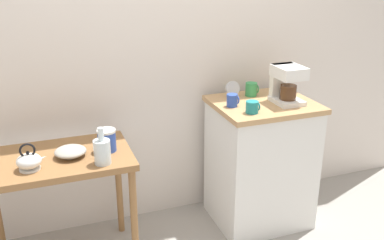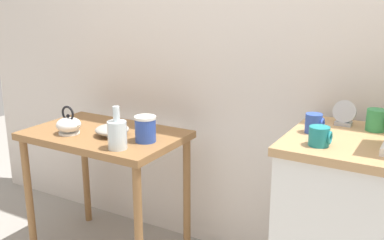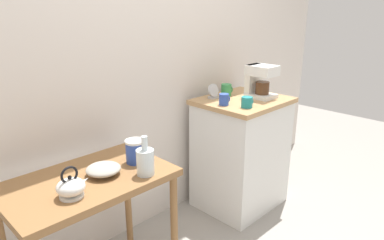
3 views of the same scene
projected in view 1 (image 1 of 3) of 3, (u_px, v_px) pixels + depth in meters
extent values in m
cube|color=silver|center=(163.00, 31.00, 3.05)|extent=(4.40, 0.10, 2.80)
cube|color=olive|center=(57.00, 160.00, 2.62)|extent=(0.88, 0.56, 0.04)
cylinder|color=olive|center=(134.00, 223.00, 2.68)|extent=(0.04, 0.04, 0.73)
cylinder|color=olive|center=(119.00, 186.00, 3.10)|extent=(0.04, 0.04, 0.73)
cube|color=white|center=(260.00, 165.00, 3.22)|extent=(0.66, 0.56, 0.90)
cube|color=tan|center=(264.00, 105.00, 3.05)|extent=(0.69, 0.59, 0.04)
cylinder|color=#9E998C|center=(71.00, 156.00, 2.61)|extent=(0.08, 0.08, 0.01)
ellipsoid|color=#9E998C|center=(70.00, 151.00, 2.60)|extent=(0.19, 0.19, 0.05)
cylinder|color=white|center=(30.00, 169.00, 2.46)|extent=(0.12, 0.12, 0.01)
ellipsoid|color=white|center=(29.00, 161.00, 2.44)|extent=(0.14, 0.14, 0.08)
cone|color=white|center=(41.00, 159.00, 2.46)|extent=(0.07, 0.03, 0.05)
sphere|color=black|center=(28.00, 153.00, 2.42)|extent=(0.02, 0.02, 0.02)
torus|color=black|center=(27.00, 150.00, 2.42)|extent=(0.09, 0.01, 0.09)
cylinder|color=silver|center=(102.00, 152.00, 2.51)|extent=(0.10, 0.10, 0.14)
cylinder|color=silver|center=(101.00, 134.00, 2.47)|extent=(0.03, 0.03, 0.08)
cylinder|color=#2D4CAD|center=(107.00, 141.00, 2.68)|extent=(0.11, 0.11, 0.12)
cylinder|color=white|center=(106.00, 131.00, 2.65)|extent=(0.11, 0.11, 0.01)
cube|color=white|center=(287.00, 101.00, 3.02)|extent=(0.18, 0.22, 0.03)
cube|color=white|center=(281.00, 82.00, 3.06)|extent=(0.16, 0.05, 0.26)
cube|color=white|center=(289.00, 72.00, 2.95)|extent=(0.18, 0.22, 0.08)
cylinder|color=#4C2D19|center=(288.00, 92.00, 2.99)|extent=(0.11, 0.11, 0.10)
cylinder|color=teal|center=(252.00, 107.00, 2.83)|extent=(0.08, 0.08, 0.08)
torus|color=teal|center=(258.00, 106.00, 2.84)|extent=(0.01, 0.05, 0.05)
cylinder|color=#2D4CAD|center=(232.00, 100.00, 2.95)|extent=(0.07, 0.07, 0.09)
torus|color=#2D4CAD|center=(237.00, 100.00, 2.96)|extent=(0.01, 0.06, 0.06)
cylinder|color=#338C4C|center=(251.00, 89.00, 3.17)|extent=(0.08, 0.08, 0.10)
torus|color=#338C4C|center=(257.00, 89.00, 3.18)|extent=(0.01, 0.06, 0.06)
cube|color=#B2B5BA|center=(232.00, 96.00, 3.15)|extent=(0.07, 0.05, 0.02)
cylinder|color=#B2B5BA|center=(233.00, 88.00, 3.13)|extent=(0.11, 0.05, 0.10)
cylinder|color=black|center=(233.00, 88.00, 3.13)|extent=(0.09, 0.04, 0.09)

